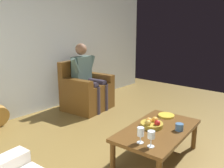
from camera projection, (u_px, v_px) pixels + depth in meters
ground_plane at (189, 160)px, 2.74m from camera, size 6.75×6.75×0.00m
wall_back at (46, 40)px, 4.26m from camera, size 5.60×0.06×2.61m
armchair at (86, 92)px, 4.44m from camera, size 0.88×0.82×0.92m
person_seated at (87, 75)px, 4.34m from camera, size 0.66×0.64×1.25m
coffee_table at (158, 132)px, 2.69m from camera, size 1.18×0.72×0.39m
wine_glass_near at (141, 133)px, 2.32m from camera, size 0.07×0.07×0.17m
wine_glass_far at (151, 136)px, 2.24m from camera, size 0.07×0.07×0.17m
fruit_bowl at (152, 124)px, 2.72m from camera, size 0.27×0.27×0.11m
decorative_dish at (166, 116)px, 3.05m from camera, size 0.21×0.21×0.02m
candle_jar at (179, 127)px, 2.62m from camera, size 0.09×0.09×0.08m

